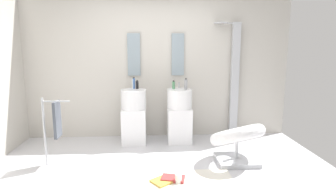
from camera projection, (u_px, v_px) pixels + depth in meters
The scene contains 19 objects.
ground_plane at pixel (159, 176), 3.51m from camera, with size 4.80×3.60×0.04m, color silver.
rear_partition at pixel (156, 65), 4.91m from camera, with size 4.80×0.10×2.60m, color beige.
pedestal_sink_left at pixel (134, 116), 4.61m from camera, with size 0.42×0.42×1.02m.
pedestal_sink_right at pixel (179, 115), 4.65m from camera, with size 0.42×0.42×1.02m.
vanity_mirror_left at pixel (134, 55), 4.79m from camera, with size 0.22×0.03×0.73m, color #8C9EA8.
vanity_mirror_right at pixel (178, 55), 4.83m from camera, with size 0.22×0.03×0.73m, color #8C9EA8.
shower_column at pixel (234, 78), 4.91m from camera, with size 0.49×0.24×2.05m.
lounge_chair at pixel (237, 139), 3.83m from camera, with size 1.05×1.05×0.65m.
towel_rack at pixel (55, 121), 3.70m from camera, with size 0.37×0.22×0.95m.
area_rug at pixel (186, 185), 3.23m from camera, with size 1.19×0.80×0.01m, color white.
magazine_ochre at pixel (164, 181), 3.30m from camera, with size 0.28×0.22×0.02m, color gold.
magazine_red at pixel (173, 178), 3.34m from camera, with size 0.28×0.18×0.04m, color #B73838.
coffee_mug at pixel (178, 178), 3.26m from camera, with size 0.08×0.08×0.11m, color white.
soap_bottle_blue at pixel (134, 83), 4.62m from camera, with size 0.04×0.04×0.20m.
soap_bottle_green at pixel (174, 85), 4.60m from camera, with size 0.05×0.05×0.14m.
soap_bottle_black at pixel (137, 85), 4.61m from camera, with size 0.05×0.05×0.15m.
soap_bottle_white at pixel (186, 86), 4.59m from camera, with size 0.04×0.04×0.13m.
soap_bottle_clear at pixel (134, 83), 4.66m from camera, with size 0.05×0.05×0.19m.
soap_bottle_grey at pixel (186, 84), 4.49m from camera, with size 0.05×0.05×0.19m.
Camera 1 is at (-0.09, -3.28, 1.61)m, focal length 29.17 mm.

